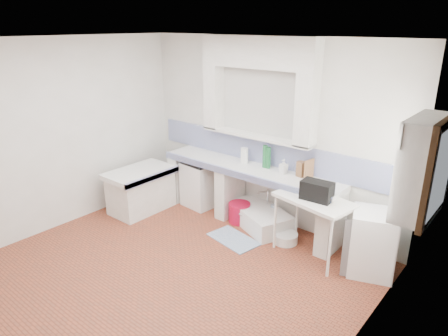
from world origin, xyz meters
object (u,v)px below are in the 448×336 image
Objects in this scene: sink at (259,218)px; side_table at (312,227)px; stove at (201,184)px; fridge at (373,243)px.

side_table reaches higher than sink.
fridge is (2.99, -0.13, 0.03)m from stove.
side_table is (1.03, -0.27, 0.29)m from sink.
stove reaches higher than sink.
fridge is at bearing 20.08° from side_table.
side_table is at bearing -1.42° from stove.
stove is at bearing 157.20° from fridge.
sink is (1.21, 0.01, -0.25)m from stove.
stove is 2.25m from side_table.
fridge is at bearing 2.72° from stove.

